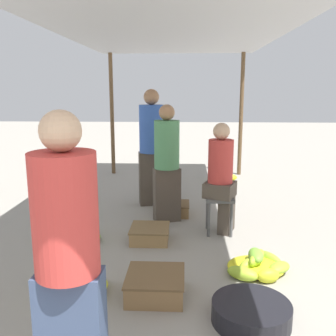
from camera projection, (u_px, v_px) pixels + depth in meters
canopy_post_back_left at (112, 115)px, 7.76m from camera, size 0.08×0.08×2.48m
canopy_post_back_right at (241, 115)px, 7.64m from camera, size 0.08×0.08×2.48m
canopy_tarp at (170, 23)px, 4.31m from camera, size 3.06×6.81×0.04m
vendor_foreground at (68, 257)px, 2.02m from camera, size 0.37×0.35×1.64m
stool at (219, 204)px, 4.59m from camera, size 0.34×0.34×0.47m
vendor_seated at (222, 176)px, 4.52m from camera, size 0.44×0.44×1.37m
basin_black at (251, 312)px, 2.85m from camera, size 0.60×0.60×0.16m
banana_pile_left_0 at (74, 286)px, 3.25m from camera, size 0.63×0.54×0.23m
banana_pile_left_1 at (82, 234)px, 4.40m from camera, size 0.45×0.47×0.23m
banana_pile_right_0 at (258, 265)px, 3.62m from camera, size 0.68×0.62×0.23m
banana_pile_right_1 at (220, 177)px, 7.35m from camera, size 0.60×0.47×0.15m
crate_near at (150, 234)px, 4.39m from camera, size 0.45×0.45×0.17m
crate_mid at (155, 285)px, 3.21m from camera, size 0.50×0.50×0.20m
crate_far at (175, 209)px, 5.32m from camera, size 0.41×0.41×0.17m
shopper_walking_mid at (152, 146)px, 5.66m from camera, size 0.45×0.45×1.76m
shopper_walking_far at (167, 162)px, 4.94m from camera, size 0.41×0.41×1.56m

